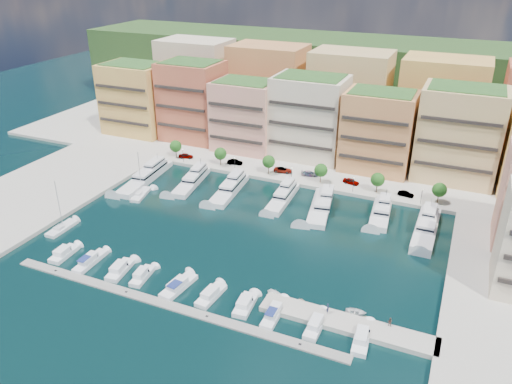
# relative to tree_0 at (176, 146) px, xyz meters

# --- Properties ---
(ground) EXTENTS (400.00, 400.00, 0.00)m
(ground) POSITION_rel_tree_0_xyz_m (40.00, -33.50, -4.74)
(ground) COLOR black
(ground) RESTS_ON ground
(north_quay) EXTENTS (220.00, 64.00, 2.00)m
(north_quay) POSITION_rel_tree_0_xyz_m (40.00, 28.50, -4.74)
(north_quay) COLOR #9E998E
(north_quay) RESTS_ON ground
(west_quay) EXTENTS (34.00, 76.00, 2.00)m
(west_quay) POSITION_rel_tree_0_xyz_m (-22.00, -41.50, -4.74)
(west_quay) COLOR #9E998E
(west_quay) RESTS_ON ground
(hillside) EXTENTS (240.00, 40.00, 58.00)m
(hillside) POSITION_rel_tree_0_xyz_m (40.00, 76.50, -4.74)
(hillside) COLOR #1A3214
(hillside) RESTS_ON ground
(south_pontoon) EXTENTS (72.00, 2.20, 0.35)m
(south_pontoon) POSITION_rel_tree_0_xyz_m (37.00, -63.50, -4.74)
(south_pontoon) COLOR gray
(south_pontoon) RESTS_ON ground
(finger_pier) EXTENTS (32.00, 5.00, 2.00)m
(finger_pier) POSITION_rel_tree_0_xyz_m (70.00, -55.50, -4.74)
(finger_pier) COLOR #9E998E
(finger_pier) RESTS_ON ground
(apartment_0) EXTENTS (22.00, 16.50, 24.80)m
(apartment_0) POSITION_rel_tree_0_xyz_m (-26.00, 16.49, 8.57)
(apartment_0) COLOR gold
(apartment_0) RESTS_ON north_quay
(apartment_1) EXTENTS (20.00, 16.50, 26.80)m
(apartment_1) POSITION_rel_tree_0_xyz_m (-4.00, 18.49, 9.57)
(apartment_1) COLOR #AF5B3A
(apartment_1) RESTS_ON north_quay
(apartment_2) EXTENTS (20.00, 15.50, 22.80)m
(apartment_2) POSITION_rel_tree_0_xyz_m (17.00, 16.49, 7.57)
(apartment_2) COLOR tan
(apartment_2) RESTS_ON north_quay
(apartment_3) EXTENTS (22.00, 16.50, 25.80)m
(apartment_3) POSITION_rel_tree_0_xyz_m (38.00, 18.49, 9.07)
(apartment_3) COLOR beige
(apartment_3) RESTS_ON north_quay
(apartment_4) EXTENTS (20.00, 15.50, 23.80)m
(apartment_4) POSITION_rel_tree_0_xyz_m (60.00, 16.49, 8.07)
(apartment_4) COLOR #CE894D
(apartment_4) RESTS_ON north_quay
(apartment_5) EXTENTS (22.00, 16.50, 26.80)m
(apartment_5) POSITION_rel_tree_0_xyz_m (82.00, 18.49, 9.57)
(apartment_5) COLOR tan
(apartment_5) RESTS_ON north_quay
(backblock_0) EXTENTS (26.00, 18.00, 30.00)m
(backblock_0) POSITION_rel_tree_0_xyz_m (-15.00, 40.50, 11.26)
(backblock_0) COLOR beige
(backblock_0) RESTS_ON north_quay
(backblock_1) EXTENTS (26.00, 18.00, 30.00)m
(backblock_1) POSITION_rel_tree_0_xyz_m (15.00, 40.50, 11.26)
(backblock_1) COLOR #CE894D
(backblock_1) RESTS_ON north_quay
(backblock_2) EXTENTS (26.00, 18.00, 30.00)m
(backblock_2) POSITION_rel_tree_0_xyz_m (45.00, 40.50, 11.26)
(backblock_2) COLOR tan
(backblock_2) RESTS_ON north_quay
(backblock_3) EXTENTS (26.00, 18.00, 30.00)m
(backblock_3) POSITION_rel_tree_0_xyz_m (75.00, 40.50, 11.26)
(backblock_3) COLOR gold
(backblock_3) RESTS_ON north_quay
(tree_0) EXTENTS (3.80, 3.80, 5.65)m
(tree_0) POSITION_rel_tree_0_xyz_m (0.00, 0.00, 0.00)
(tree_0) COLOR #473323
(tree_0) RESTS_ON north_quay
(tree_1) EXTENTS (3.80, 3.80, 5.65)m
(tree_1) POSITION_rel_tree_0_xyz_m (16.00, 0.00, 0.00)
(tree_1) COLOR #473323
(tree_1) RESTS_ON north_quay
(tree_2) EXTENTS (3.80, 3.80, 5.65)m
(tree_2) POSITION_rel_tree_0_xyz_m (32.00, 0.00, 0.00)
(tree_2) COLOR #473323
(tree_2) RESTS_ON north_quay
(tree_3) EXTENTS (3.80, 3.80, 5.65)m
(tree_3) POSITION_rel_tree_0_xyz_m (48.00, 0.00, 0.00)
(tree_3) COLOR #473323
(tree_3) RESTS_ON north_quay
(tree_4) EXTENTS (3.80, 3.80, 5.65)m
(tree_4) POSITION_rel_tree_0_xyz_m (64.00, 0.00, 0.00)
(tree_4) COLOR #473323
(tree_4) RESTS_ON north_quay
(tree_5) EXTENTS (3.80, 3.80, 5.65)m
(tree_5) POSITION_rel_tree_0_xyz_m (80.00, 0.00, 0.00)
(tree_5) COLOR #473323
(tree_5) RESTS_ON north_quay
(lamppost_0) EXTENTS (0.30, 0.30, 4.20)m
(lamppost_0) POSITION_rel_tree_0_xyz_m (4.00, -2.30, -0.92)
(lamppost_0) COLOR black
(lamppost_0) RESTS_ON north_quay
(lamppost_1) EXTENTS (0.30, 0.30, 4.20)m
(lamppost_1) POSITION_rel_tree_0_xyz_m (22.00, -2.30, -0.92)
(lamppost_1) COLOR black
(lamppost_1) RESTS_ON north_quay
(lamppost_2) EXTENTS (0.30, 0.30, 4.20)m
(lamppost_2) POSITION_rel_tree_0_xyz_m (40.00, -2.30, -0.92)
(lamppost_2) COLOR black
(lamppost_2) RESTS_ON north_quay
(lamppost_3) EXTENTS (0.30, 0.30, 4.20)m
(lamppost_3) POSITION_rel_tree_0_xyz_m (58.00, -2.30, -0.92)
(lamppost_3) COLOR black
(lamppost_3) RESTS_ON north_quay
(lamppost_4) EXTENTS (0.30, 0.30, 4.20)m
(lamppost_4) POSITION_rel_tree_0_xyz_m (76.00, -2.30, -0.92)
(lamppost_4) COLOR black
(lamppost_4) RESTS_ON north_quay
(yacht_0) EXTENTS (7.11, 25.83, 7.30)m
(yacht_0) POSITION_rel_tree_0_xyz_m (0.08, -16.18, -3.53)
(yacht_0) COLOR silver
(yacht_0) RESTS_ON ground
(yacht_1) EXTENTS (7.23, 20.20, 7.30)m
(yacht_1) POSITION_rel_tree_0_xyz_m (13.88, -13.60, -3.65)
(yacht_1) COLOR silver
(yacht_1) RESTS_ON ground
(yacht_2) EXTENTS (6.50, 20.75, 7.30)m
(yacht_2) POSITION_rel_tree_0_xyz_m (26.24, -13.85, -3.53)
(yacht_2) COLOR silver
(yacht_2) RESTS_ON ground
(yacht_3) EXTENTS (4.95, 18.56, 7.30)m
(yacht_3) POSITION_rel_tree_0_xyz_m (41.66, -12.92, -3.53)
(yacht_3) COLOR silver
(yacht_3) RESTS_ON ground
(yacht_4) EXTENTS (8.29, 21.08, 7.30)m
(yacht_4) POSITION_rel_tree_0_xyz_m (52.58, -13.97, -3.65)
(yacht_4) COLOR silver
(yacht_4) RESTS_ON ground
(yacht_5) EXTENTS (5.87, 15.97, 7.30)m
(yacht_5) POSITION_rel_tree_0_xyz_m (67.57, -11.65, -3.53)
(yacht_5) COLOR silver
(yacht_5) RESTS_ON ground
(yacht_6) EXTENTS (4.90, 21.28, 7.30)m
(yacht_6) POSITION_rel_tree_0_xyz_m (78.96, -14.24, -3.53)
(yacht_6) COLOR silver
(yacht_6) RESTS_ON ground
(cruiser_0) EXTENTS (3.35, 7.48, 2.55)m
(cruiser_0) POSITION_rel_tree_0_xyz_m (7.21, -58.08, -4.20)
(cruiser_0) COLOR white
(cruiser_0) RESTS_ON ground
(cruiser_1) EXTENTS (2.83, 9.26, 2.66)m
(cruiser_1) POSITION_rel_tree_0_xyz_m (14.53, -58.12, -4.17)
(cruiser_1) COLOR white
(cruiser_1) RESTS_ON ground
(cruiser_2) EXTENTS (3.87, 8.20, 2.55)m
(cruiser_2) POSITION_rel_tree_0_xyz_m (22.37, -58.09, -4.20)
(cruiser_2) COLOR white
(cruiser_2) RESTS_ON ground
(cruiser_3) EXTENTS (3.24, 7.35, 2.55)m
(cruiser_3) POSITION_rel_tree_0_xyz_m (27.92, -58.08, -4.20)
(cruiser_3) COLOR white
(cruiser_3) RESTS_ON ground
(cruiser_4) EXTENTS (3.86, 9.39, 2.66)m
(cruiser_4) POSITION_rel_tree_0_xyz_m (36.58, -58.12, -4.17)
(cruiser_4) COLOR white
(cruiser_4) RESTS_ON ground
(cruiser_5) EXTENTS (3.24, 7.97, 2.55)m
(cruiser_5) POSITION_rel_tree_0_xyz_m (43.88, -58.08, -4.20)
(cruiser_5) COLOR white
(cruiser_5) RESTS_ON ground
(cruiser_6) EXTENTS (3.49, 7.30, 2.55)m
(cruiser_6) POSITION_rel_tree_0_xyz_m (51.18, -58.08, -4.20)
(cruiser_6) COLOR white
(cruiser_6) RESTS_ON ground
(cruiser_7) EXTENTS (2.51, 8.99, 2.66)m
(cruiser_7) POSITION_rel_tree_0_xyz_m (57.10, -58.12, -4.17)
(cruiser_7) COLOR white
(cruiser_7) RESTS_ON ground
(cruiser_8) EXTENTS (2.48, 8.03, 2.55)m
(cruiser_8) POSITION_rel_tree_0_xyz_m (65.07, -58.09, -4.20)
(cruiser_8) COLOR white
(cruiser_8) RESTS_ON ground
(cruiser_9) EXTENTS (3.29, 8.79, 2.55)m
(cruiser_9) POSITION_rel_tree_0_xyz_m (73.33, -58.09, -4.20)
(cruiser_9) COLOR white
(cruiser_9) RESTS_ON ground
(sailboat_0) EXTENTS (2.93, 8.57, 13.20)m
(sailboat_0) POSITION_rel_tree_0_xyz_m (-1.50, -49.43, -4.43)
(sailboat_0) COLOR silver
(sailboat_0) RESTS_ON ground
(sailboat_2) EXTENTS (4.66, 9.30, 13.20)m
(sailboat_2) POSITION_rel_tree_0_xyz_m (4.90, -26.30, -4.43)
(sailboat_2) COLOR silver
(sailboat_2) RESTS_ON ground
(tender_2) EXTENTS (4.28, 3.37, 0.80)m
(tender_2) POSITION_rel_tree_0_xyz_m (70.75, -51.42, -4.34)
(tender_2) COLOR white
(tender_2) RESTS_ON ground
(tender_0) EXTENTS (4.37, 3.83, 0.75)m
(tender_0) POSITION_rel_tree_0_xyz_m (55.13, -52.50, -4.37)
(tender_0) COLOR white
(tender_0) RESTS_ON ground
(tender_1) EXTENTS (1.82, 1.67, 0.81)m
(tender_1) POSITION_rel_tree_0_xyz_m (60.45, -52.27, -4.34)
(tender_1) COLOR beige
(tender_1) RESTS_ON ground
(tender_3) EXTENTS (1.62, 1.44, 0.78)m
(tender_3) POSITION_rel_tree_0_xyz_m (72.81, -52.15, -4.35)
(tender_3) COLOR #C2B794
(tender_3) RESTS_ON ground
(car_0) EXTENTS (4.86, 2.87, 1.55)m
(car_0) POSITION_rel_tree_0_xyz_m (3.18, 0.66, -2.97)
(car_0) COLOR gray
(car_0) RESTS_ON north_quay
(car_1) EXTENTS (4.92, 2.33, 1.56)m
(car_1) POSITION_rel_tree_0_xyz_m (19.83, 2.18, -2.96)
(car_1) COLOR gray
(car_1) RESTS_ON north_quay
(car_2) EXTENTS (5.70, 3.16, 1.51)m
(car_2) POSITION_rel_tree_0_xyz_m (35.63, 2.45, -2.99)
(car_2) COLOR gray
(car_2) RESTS_ON north_quay
(car_3) EXTENTS (5.18, 3.05, 1.41)m
(car_3) POSITION_rel_tree_0_xyz_m (43.76, 3.18, -3.04)
(car_3) COLOR gray
(car_3) RESTS_ON north_quay
(car_4) EXTENTS (4.96, 2.86, 1.59)m
(car_4) POSITION_rel_tree_0_xyz_m (56.29, 2.50, -2.95)
(car_4) COLOR gray
(car_4) RESTS_ON north_quay
(car_5) EXTENTS (4.35, 1.98, 1.39)m
(car_5) POSITION_rel_tree_0_xyz_m (71.75, 0.55, -3.05)
(car_5) COLOR gray
(car_5) RESTS_ON north_quay
(person_0) EXTENTS (0.61, 0.81, 1.98)m
(person_0) POSITION_rel_tree_0_xyz_m (66.14, -54.44, -2.75)
(person_0) COLOR #222644
(person_0) RESTS_ON finger_pier
(person_1) EXTENTS (0.87, 0.69, 1.74)m
(person_1) POSITION_rel_tree_0_xyz_m (77.12, -53.50, -2.87)
(person_1) COLOR #4E362E
(person_1) RESTS_ON finger_pier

